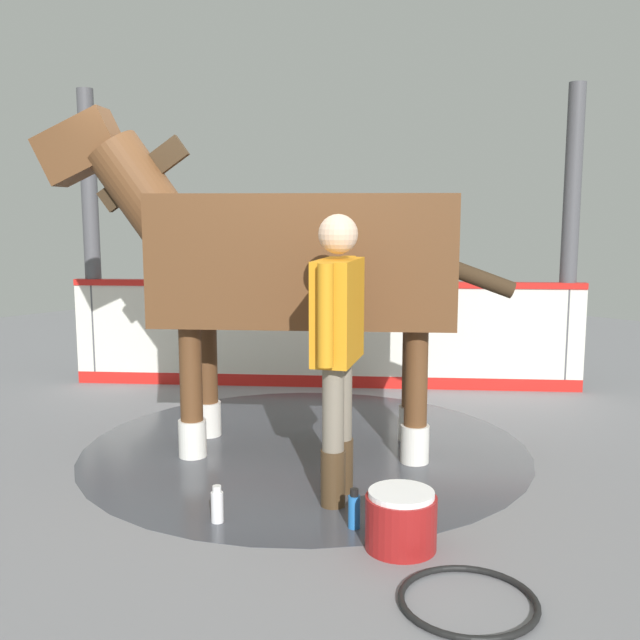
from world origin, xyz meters
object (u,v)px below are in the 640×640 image
Objects in this scene: handler at (338,337)px; bottle_shampoo at (217,506)px; horse at (289,261)px; wash_bucket at (401,520)px; hose_coil at (468,601)px; bottle_spray at (354,510)px.

handler is 1.20m from bottle_shampoo.
horse is at bearing 117.44° from bottle_shampoo.
horse reaches higher than wash_bucket.
wash_bucket is 0.59× the size of hose_coil.
bottle_spray reaches higher than bottle_shampoo.
bottle_spray is at bearing 110.98° from horse.
horse is at bearing 154.32° from wash_bucket.
wash_bucket is at bearing -3.61° from bottle_spray.
bottle_shampoo is (-0.96, -0.45, -0.06)m from wash_bucket.
bottle_spray is at bearing 176.39° from wash_bucket.
handler is 7.59× the size of bottle_spray.
horse is 2.74m from hose_coil.
bottle_shampoo is 1.54m from hose_coil.
bottle_spray is at bearing -64.31° from handler.
bottle_shampoo is at bearing 79.11° from horse.
wash_bucket is 1.73× the size of bottle_shampoo.
handler is at bearing 158.23° from wash_bucket.
bottle_spray is 0.36× the size of hose_coil.
bottle_shampoo is (0.63, -1.21, -1.30)m from horse.
bottle_spray is 0.94m from hose_coil.
handler is 8.00× the size of bottle_shampoo.
horse is 1.88m from bottle_shampoo.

